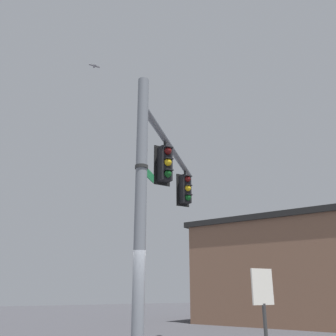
{
  "coord_description": "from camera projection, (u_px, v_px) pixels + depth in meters",
  "views": [
    {
      "loc": [
        3.69,
        7.43,
        1.66
      ],
      "look_at": [
        -1.8,
        -1.8,
        5.22
      ],
      "focal_mm": 39.65,
      "sensor_mm": 36.0,
      "label": 1
    }
  ],
  "objects": [
    {
      "name": "mast_arm",
      "position": [
        171.0,
        149.0,
        11.98
      ],
      "size": [
        4.37,
        4.38,
        0.19
      ],
      "primitive_type": "cylinder",
      "rotation": [
        0.0,
        1.57,
        3.93
      ],
      "color": "slate"
    },
    {
      "name": "storefront_building",
      "position": [
        325.0,
        270.0,
        19.56
      ],
      "size": [
        12.11,
        14.73,
        5.37
      ],
      "color": "brown",
      "rests_on": "ground"
    },
    {
      "name": "historical_marker",
      "position": [
        264.0,
        303.0,
        8.0
      ],
      "size": [
        0.6,
        0.08,
        2.13
      ],
      "color": "#333333",
      "rests_on": "ground"
    },
    {
      "name": "signal_pole",
      "position": [
        140.0,
        211.0,
        8.39
      ],
      "size": [
        0.27,
        0.27,
        6.78
      ],
      "primitive_type": "cylinder",
      "color": "slate",
      "rests_on": "ground"
    },
    {
      "name": "street_name_sign",
      "position": [
        145.0,
        170.0,
        8.94
      ],
      "size": [
        0.86,
        0.87,
        0.22
      ],
      "color": "#147238"
    },
    {
      "name": "bird_flying",
      "position": [
        95.0,
        66.0,
        11.64
      ],
      "size": [
        0.35,
        0.22,
        0.07
      ],
      "color": "gray"
    },
    {
      "name": "traffic_light_nearest_pole",
      "position": [
        165.0,
        164.0,
        10.94
      ],
      "size": [
        0.54,
        0.49,
        1.31
      ],
      "color": "black"
    },
    {
      "name": "traffic_light_mid_inner",
      "position": [
        185.0,
        189.0,
        13.67
      ],
      "size": [
        0.54,
        0.49,
        1.31
      ],
      "color": "black"
    }
  ]
}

